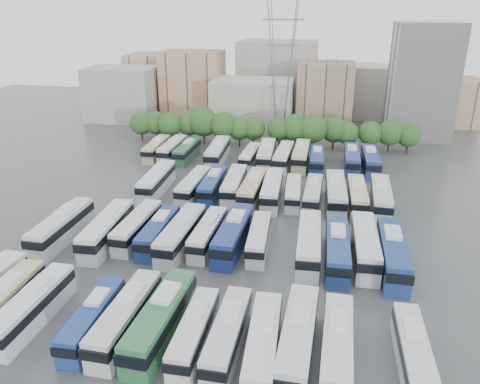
% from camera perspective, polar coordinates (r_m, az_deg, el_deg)
% --- Properties ---
extents(ground, '(220.00, 220.00, 0.00)m').
position_cam_1_polar(ground, '(66.50, -1.40, -4.56)').
color(ground, '#424447').
rests_on(ground, ground).
extents(tree_line, '(64.50, 7.69, 8.30)m').
position_cam_1_polar(tree_line, '(104.27, 2.78, 7.88)').
color(tree_line, black).
rests_on(tree_line, ground).
extents(city_buildings, '(102.00, 35.00, 20.00)m').
position_cam_1_polar(city_buildings, '(133.37, 1.77, 12.53)').
color(city_buildings, '#9E998E').
rests_on(city_buildings, ground).
extents(apartment_tower, '(14.00, 14.00, 26.00)m').
position_cam_1_polar(apartment_tower, '(119.39, 21.28, 12.48)').
color(apartment_tower, silver).
rests_on(apartment_tower, ground).
extents(electricity_pylon, '(9.00, 6.91, 33.83)m').
position_cam_1_polar(electricity_pylon, '(109.27, 5.13, 16.08)').
color(electricity_pylon, slate).
rests_on(electricity_pylon, ground).
extents(bus_r0_s1, '(3.18, 12.20, 3.80)m').
position_cam_1_polar(bus_r0_s1, '(53.71, -26.88, -11.92)').
color(bus_r0_s1, '#C6BB88').
rests_on(bus_r0_s1, ground).
extents(bus_r0_s2, '(2.90, 12.13, 3.79)m').
position_cam_1_polar(bus_r0_s2, '(51.82, -24.00, -12.68)').
color(bus_r0_s2, silver).
rests_on(bus_r0_s2, ground).
extents(bus_r0_s4, '(2.57, 10.89, 3.40)m').
position_cam_1_polar(bus_r0_s4, '(48.52, -17.48, -14.48)').
color(bus_r0_s4, navy).
rests_on(bus_r0_s4, ground).
extents(bus_r0_s5, '(3.09, 12.40, 3.86)m').
position_cam_1_polar(bus_r0_s5, '(47.53, -13.70, -14.54)').
color(bus_r0_s5, silver).
rests_on(bus_r0_s5, ground).
extents(bus_r0_s6, '(3.50, 13.24, 4.12)m').
position_cam_1_polar(bus_r0_s6, '(46.36, -9.60, -15.02)').
color(bus_r0_s6, '#2F6E3F').
rests_on(bus_r0_s6, ground).
extents(bus_r0_s7, '(2.41, 10.81, 3.39)m').
position_cam_1_polar(bus_r0_s7, '(45.07, -5.59, -16.60)').
color(bus_r0_s7, silver).
rests_on(bus_r0_s7, ground).
extents(bus_r0_s8, '(2.73, 11.51, 3.60)m').
position_cam_1_polar(bus_r0_s8, '(44.44, -1.50, -16.96)').
color(bus_r0_s8, silver).
rests_on(bus_r0_s8, ground).
extents(bus_r0_s9, '(3.08, 12.10, 3.77)m').
position_cam_1_polar(bus_r0_s9, '(43.27, 2.82, -18.10)').
color(bus_r0_s9, silver).
rests_on(bus_r0_s9, ground).
extents(bus_r0_s10, '(3.33, 12.96, 4.03)m').
position_cam_1_polar(bus_r0_s10, '(43.91, 7.07, -17.34)').
color(bus_r0_s10, silver).
rests_on(bus_r0_s10, ground).
extents(bus_r0_s11, '(3.07, 12.22, 3.81)m').
position_cam_1_polar(bus_r0_s11, '(43.81, 11.74, -18.00)').
color(bus_r0_s11, silver).
rests_on(bus_r0_s11, ground).
extents(bus_r0_s13, '(2.44, 10.96, 3.44)m').
position_cam_1_polar(bus_r0_s13, '(45.26, 20.35, -17.87)').
color(bus_r0_s13, silver).
rests_on(bus_r0_s13, ground).
extents(bus_r1_s0, '(3.02, 13.08, 4.09)m').
position_cam_1_polar(bus_r1_s0, '(67.12, -20.88, -3.94)').
color(bus_r1_s0, silver).
rests_on(bus_r1_s0, ground).
extents(bus_r1_s2, '(3.42, 13.27, 4.13)m').
position_cam_1_polar(bus_r1_s2, '(64.44, -15.91, -4.36)').
color(bus_r1_s2, white).
rests_on(bus_r1_s2, ground).
extents(bus_r1_s3, '(3.03, 12.04, 3.75)m').
position_cam_1_polar(bus_r1_s3, '(64.66, -12.40, -4.10)').
color(bus_r1_s3, silver).
rests_on(bus_r1_s3, ground).
extents(bus_r1_s4, '(2.59, 11.52, 3.61)m').
position_cam_1_polar(bus_r1_s4, '(62.90, -9.90, -4.74)').
color(bus_r1_s4, navy).
rests_on(bus_r1_s4, ground).
extents(bus_r1_s5, '(3.47, 13.11, 4.07)m').
position_cam_1_polar(bus_r1_s5, '(61.33, -7.20, -5.06)').
color(bus_r1_s5, silver).
rests_on(bus_r1_s5, ground).
extents(bus_r1_s6, '(2.90, 11.47, 3.57)m').
position_cam_1_polar(bus_r1_s6, '(61.66, -3.94, -5.03)').
color(bus_r1_s6, silver).
rests_on(bus_r1_s6, ground).
extents(bus_r1_s7, '(3.35, 13.19, 4.11)m').
position_cam_1_polar(bus_r1_s7, '(60.76, -0.81, -5.13)').
color(bus_r1_s7, navy).
rests_on(bus_r1_s7, ground).
extents(bus_r1_s8, '(2.87, 11.06, 3.44)m').
position_cam_1_polar(bus_r1_s8, '(60.55, 2.31, -5.59)').
color(bus_r1_s8, silver).
rests_on(bus_r1_s8, ground).
extents(bus_r1_s10, '(3.13, 13.12, 4.10)m').
position_cam_1_polar(bus_r1_s10, '(59.27, 8.39, -6.13)').
color(bus_r1_s10, silver).
rests_on(bus_r1_s10, ground).
extents(bus_r1_s11, '(2.92, 12.72, 3.98)m').
position_cam_1_polar(bus_r1_s11, '(58.53, 11.78, -6.83)').
color(bus_r1_s11, navy).
rests_on(bus_r1_s11, ground).
extents(bus_r1_s12, '(3.04, 13.28, 4.16)m').
position_cam_1_polar(bus_r1_s12, '(60.08, 14.99, -6.25)').
color(bus_r1_s12, silver).
rests_on(bus_r1_s12, ground).
extents(bus_r1_s13, '(3.10, 13.50, 4.23)m').
position_cam_1_polar(bus_r1_s13, '(59.12, 18.10, -7.07)').
color(bus_r1_s13, navy).
rests_on(bus_r1_s13, ground).
extents(bus_r2_s2, '(3.13, 13.06, 4.08)m').
position_cam_1_polar(bus_r2_s2, '(80.11, -10.10, 1.39)').
color(bus_r2_s2, white).
rests_on(bus_r2_s2, ground).
extents(bus_r2_s4, '(3.21, 12.25, 3.81)m').
position_cam_1_polar(bus_r2_s4, '(77.50, -5.63, 0.82)').
color(bus_r2_s4, silver).
rests_on(bus_r2_s4, ground).
extents(bus_r2_s5, '(2.69, 12.03, 3.77)m').
position_cam_1_polar(bus_r2_s5, '(77.42, -3.33, 0.85)').
color(bus_r2_s5, navy).
rests_on(bus_r2_s5, ground).
extents(bus_r2_s6, '(3.15, 12.57, 3.92)m').
position_cam_1_polar(bus_r2_s6, '(77.30, -0.72, 0.91)').
color(bus_r2_s6, silver).
rests_on(bus_r2_s6, ground).
extents(bus_r2_s7, '(3.24, 12.79, 3.99)m').
position_cam_1_polar(bus_r2_s7, '(75.55, 1.56, 0.42)').
color(bus_r2_s7, '#C4B287').
rests_on(bus_r2_s7, ground).
extents(bus_r2_s8, '(3.17, 12.89, 4.02)m').
position_cam_1_polar(bus_r2_s8, '(75.21, 3.92, 0.29)').
color(bus_r2_s8, silver).
rests_on(bus_r2_s8, ground).
extents(bus_r2_s9, '(2.84, 10.87, 3.38)m').
position_cam_1_polar(bus_r2_s9, '(75.29, 6.49, -0.04)').
color(bus_r2_s9, silver).
rests_on(bus_r2_s9, ground).
extents(bus_r2_s10, '(2.87, 11.58, 3.61)m').
position_cam_1_polar(bus_r2_s10, '(74.85, 8.89, -0.21)').
color(bus_r2_s10, silver).
rests_on(bus_r2_s10, ground).
extents(bus_r2_s11, '(3.36, 13.56, 4.23)m').
position_cam_1_polar(bus_r2_s11, '(74.91, 11.59, -0.14)').
color(bus_r2_s11, silver).
rests_on(bus_r2_s11, ground).
extents(bus_r2_s12, '(2.88, 12.20, 3.81)m').
position_cam_1_polar(bus_r2_s12, '(75.19, 14.09, -0.44)').
color(bus_r2_s12, beige).
rests_on(bus_r2_s12, ground).
extents(bus_r2_s13, '(3.39, 13.14, 4.09)m').
position_cam_1_polar(bus_r2_s13, '(75.21, 16.80, -0.62)').
color(bus_r2_s13, silver).
rests_on(bus_r2_s13, ground).
extents(bus_r3_s0, '(2.83, 11.81, 3.69)m').
position_cam_1_polar(bus_r3_s0, '(99.05, -10.15, 5.26)').
color(bus_r3_s0, '#CBBD8B').
rests_on(bus_r3_s0, ground).
extents(bus_r3_s1, '(2.93, 12.28, 3.84)m').
position_cam_1_polar(bus_r3_s1, '(97.80, -8.21, 5.21)').
color(bus_r3_s1, silver).
rests_on(bus_r3_s1, ground).
extents(bus_r3_s2, '(2.89, 11.71, 3.65)m').
position_cam_1_polar(bus_r3_s2, '(96.48, -6.46, 5.01)').
color(bus_r3_s2, '#2B643F').
rests_on(bus_r3_s2, ground).
extents(bus_r3_s4, '(3.46, 13.61, 4.24)m').
position_cam_1_polar(bus_r3_s4, '(94.14, -2.74, 4.88)').
color(bus_r3_s4, silver).
rests_on(bus_r3_s4, ground).
extents(bus_r3_s6, '(2.88, 11.15, 3.47)m').
position_cam_1_polar(bus_r3_s6, '(92.75, 1.25, 4.39)').
color(bus_r3_s6, silver).
rests_on(bus_r3_s6, ground).
extents(bus_r3_s7, '(3.48, 13.31, 4.14)m').
position_cam_1_polar(bus_r3_s7, '(92.92, 3.22, 4.61)').
color(bus_r3_s7, silver).
rests_on(bus_r3_s7, ground).
extents(bus_r3_s8, '(3.26, 12.66, 3.94)m').
position_cam_1_polar(bus_r3_s8, '(92.17, 5.34, 4.34)').
color(bus_r3_s8, silver).
rests_on(bus_r3_s8, ground).
extents(bus_r3_s9, '(3.01, 13.10, 4.10)m').
position_cam_1_polar(bus_r3_s9, '(93.11, 7.45, 4.48)').
color(bus_r3_s9, beige).
rests_on(bus_r3_s9, ground).
extents(bus_r3_s10, '(2.79, 11.77, 3.68)m').
position_cam_1_polar(bus_r3_s10, '(91.67, 9.35, 3.95)').
color(bus_r3_s10, navy).
rests_on(bus_r3_s10, ground).
extents(bus_r3_s12, '(2.80, 12.69, 3.98)m').
position_cam_1_polar(bus_r3_s12, '(92.87, 13.44, 3.97)').
color(bus_r3_s12, navy).
rests_on(bus_r3_s12, ground).
extents(bus_r3_s13, '(3.02, 12.78, 3.99)m').
position_cam_1_polar(bus_r3_s13, '(92.67, 15.61, 3.72)').
color(bus_r3_s13, navy).
rests_on(bus_r3_s13, ground).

